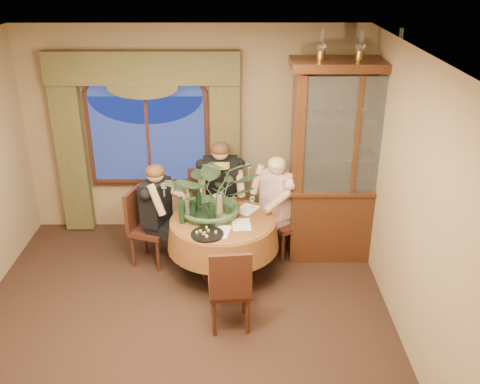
{
  "coord_description": "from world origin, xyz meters",
  "views": [
    {
      "loc": [
        0.59,
        -4.34,
        3.62
      ],
      "look_at": [
        0.62,
        1.2,
        1.1
      ],
      "focal_mm": 40.0,
      "sensor_mm": 36.0,
      "label": 1
    }
  ],
  "objects_px": {
    "olive_bowl": "(224,219)",
    "wine_bottle_3": "(188,203)",
    "chair_right": "(287,221)",
    "person_scarf": "(221,193)",
    "china_cabinet": "(350,163)",
    "oil_lamp_right": "(400,44)",
    "wine_bottle_1": "(182,210)",
    "oil_lamp_left": "(321,44)",
    "chair_back": "(150,228)",
    "centerpiece_plant": "(213,161)",
    "wine_bottle_4": "(193,207)",
    "dining_table": "(223,247)",
    "chair_front_left": "(229,286)",
    "chair_back_right": "(207,207)",
    "wine_bottle_0": "(212,208)",
    "person_pink": "(277,206)",
    "oil_lamp_center": "(361,44)",
    "person_back": "(157,215)",
    "wine_bottle_2": "(198,200)",
    "stoneware_vase": "(218,205)"
  },
  "relations": [
    {
      "from": "olive_bowl",
      "to": "wine_bottle_3",
      "type": "height_order",
      "value": "wine_bottle_3"
    },
    {
      "from": "wine_bottle_1",
      "to": "person_pink",
      "type": "bearing_deg",
      "value": 27.46
    },
    {
      "from": "chair_back",
      "to": "wine_bottle_1",
      "type": "relative_size",
      "value": 2.91
    },
    {
      "from": "chair_front_left",
      "to": "person_pink",
      "type": "xyz_separation_m",
      "value": [
        0.58,
        1.47,
        0.19
      ]
    },
    {
      "from": "wine_bottle_0",
      "to": "wine_bottle_3",
      "type": "xyz_separation_m",
      "value": [
        -0.28,
        0.13,
        0.0
      ]
    },
    {
      "from": "oil_lamp_left",
      "to": "olive_bowl",
      "type": "relative_size",
      "value": 1.97
    },
    {
      "from": "oil_lamp_left",
      "to": "olive_bowl",
      "type": "distance_m",
      "value": 2.25
    },
    {
      "from": "china_cabinet",
      "to": "stoneware_vase",
      "type": "xyz_separation_m",
      "value": [
        -1.6,
        -0.4,
        -0.37
      ]
    },
    {
      "from": "person_pink",
      "to": "person_back",
      "type": "bearing_deg",
      "value": 61.42
    },
    {
      "from": "chair_front_left",
      "to": "olive_bowl",
      "type": "relative_size",
      "value": 5.57
    },
    {
      "from": "china_cabinet",
      "to": "chair_right",
      "type": "relative_size",
      "value": 2.6
    },
    {
      "from": "chair_back_right",
      "to": "person_pink",
      "type": "height_order",
      "value": "person_pink"
    },
    {
      "from": "person_pink",
      "to": "olive_bowl",
      "type": "height_order",
      "value": "person_pink"
    },
    {
      "from": "chair_front_left",
      "to": "person_pink",
      "type": "height_order",
      "value": "person_pink"
    },
    {
      "from": "oil_lamp_center",
      "to": "chair_back_right",
      "type": "xyz_separation_m",
      "value": [
        -1.77,
        0.37,
        -2.19
      ]
    },
    {
      "from": "wine_bottle_3",
      "to": "wine_bottle_4",
      "type": "xyz_separation_m",
      "value": [
        0.06,
        -0.11,
        0.0
      ]
    },
    {
      "from": "oil_lamp_right",
      "to": "chair_right",
      "type": "xyz_separation_m",
      "value": [
        -1.18,
        -0.05,
        -2.19
      ]
    },
    {
      "from": "person_pink",
      "to": "wine_bottle_3",
      "type": "bearing_deg",
      "value": 73.53
    },
    {
      "from": "oil_lamp_left",
      "to": "chair_front_left",
      "type": "xyz_separation_m",
      "value": [
        -1.02,
        -1.47,
        -2.19
      ]
    },
    {
      "from": "person_pink",
      "to": "person_scarf",
      "type": "bearing_deg",
      "value": 28.26
    },
    {
      "from": "chair_back",
      "to": "chair_front_left",
      "type": "bearing_deg",
      "value": 56.27
    },
    {
      "from": "olive_bowl",
      "to": "wine_bottle_3",
      "type": "bearing_deg",
      "value": 160.96
    },
    {
      "from": "oil_lamp_right",
      "to": "person_scarf",
      "type": "xyz_separation_m",
      "value": [
        -2.02,
        0.33,
        -1.96
      ]
    },
    {
      "from": "chair_right",
      "to": "person_scarf",
      "type": "height_order",
      "value": "person_scarf"
    },
    {
      "from": "wine_bottle_1",
      "to": "olive_bowl",
      "type": "bearing_deg",
      "value": 4.2
    },
    {
      "from": "olive_bowl",
      "to": "wine_bottle_4",
      "type": "xyz_separation_m",
      "value": [
        -0.36,
        0.03,
        0.14
      ]
    },
    {
      "from": "oil_lamp_left",
      "to": "wine_bottle_1",
      "type": "bearing_deg",
      "value": -159.39
    },
    {
      "from": "chair_back_right",
      "to": "olive_bowl",
      "type": "bearing_deg",
      "value": 90.06
    },
    {
      "from": "oil_lamp_left",
      "to": "oil_lamp_center",
      "type": "relative_size",
      "value": 1.0
    },
    {
      "from": "centerpiece_plant",
      "to": "person_scarf",
      "type": "bearing_deg",
      "value": 85.28
    },
    {
      "from": "dining_table",
      "to": "wine_bottle_1",
      "type": "distance_m",
      "value": 0.72
    },
    {
      "from": "oil_lamp_right",
      "to": "wine_bottle_1",
      "type": "relative_size",
      "value": 1.03
    },
    {
      "from": "chair_front_left",
      "to": "stoneware_vase",
      "type": "relative_size",
      "value": 3.71
    },
    {
      "from": "dining_table",
      "to": "oil_lamp_left",
      "type": "bearing_deg",
      "value": 24.78
    },
    {
      "from": "china_cabinet",
      "to": "centerpiece_plant",
      "type": "distance_m",
      "value": 1.69
    },
    {
      "from": "wine_bottle_4",
      "to": "oil_lamp_right",
      "type": "bearing_deg",
      "value": 12.65
    },
    {
      "from": "person_back",
      "to": "wine_bottle_3",
      "type": "distance_m",
      "value": 0.51
    },
    {
      "from": "dining_table",
      "to": "wine_bottle_2",
      "type": "xyz_separation_m",
      "value": [
        -0.29,
        0.19,
        0.54
      ]
    },
    {
      "from": "chair_back",
      "to": "chair_front_left",
      "type": "relative_size",
      "value": 1.0
    },
    {
      "from": "chair_front_left",
      "to": "wine_bottle_4",
      "type": "relative_size",
      "value": 2.91
    },
    {
      "from": "china_cabinet",
      "to": "wine_bottle_0",
      "type": "xyz_separation_m",
      "value": [
        -1.67,
        -0.54,
        -0.33
      ]
    },
    {
      "from": "oil_lamp_center",
      "to": "stoneware_vase",
      "type": "height_order",
      "value": "oil_lamp_center"
    },
    {
      "from": "chair_back_right",
      "to": "wine_bottle_0",
      "type": "distance_m",
      "value": 1.01
    },
    {
      "from": "olive_bowl",
      "to": "wine_bottle_2",
      "type": "xyz_separation_m",
      "value": [
        -0.31,
        0.24,
        0.14
      ]
    },
    {
      "from": "chair_front_left",
      "to": "wine_bottle_0",
      "type": "relative_size",
      "value": 2.91
    },
    {
      "from": "oil_lamp_left",
      "to": "person_back",
      "type": "relative_size",
      "value": 0.26
    },
    {
      "from": "oil_lamp_left",
      "to": "wine_bottle_3",
      "type": "bearing_deg",
      "value": -164.86
    },
    {
      "from": "wine_bottle_1",
      "to": "wine_bottle_2",
      "type": "distance_m",
      "value": 0.32
    },
    {
      "from": "wine_bottle_2",
      "to": "wine_bottle_3",
      "type": "distance_m",
      "value": 0.15
    },
    {
      "from": "china_cabinet",
      "to": "oil_lamp_right",
      "type": "distance_m",
      "value": 1.48
    }
  ]
}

